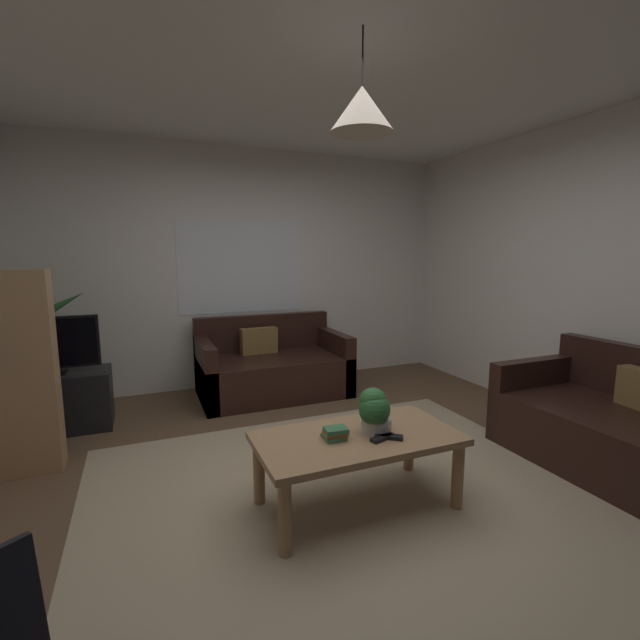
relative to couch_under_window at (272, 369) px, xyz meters
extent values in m
cube|color=brown|center=(-0.14, -1.96, -0.28)|extent=(4.83, 4.94, 0.02)
cube|color=tan|center=(-0.14, -2.16, -0.27)|extent=(3.14, 2.72, 0.01)
cube|color=silver|center=(-0.14, 0.54, 1.06)|extent=(4.95, 0.06, 2.66)
cube|color=silver|center=(2.31, -1.96, 1.06)|extent=(0.06, 4.94, 2.66)
cube|color=white|center=(-0.14, -1.96, 2.39)|extent=(4.83, 4.94, 0.02)
cube|color=white|center=(-0.18, 0.51, 1.08)|extent=(1.42, 0.01, 1.04)
cube|color=black|center=(0.00, -0.04, -0.06)|extent=(1.53, 0.90, 0.42)
cube|color=black|center=(0.00, 0.35, 0.35)|extent=(1.53, 0.12, 0.40)
cube|color=black|center=(-0.70, -0.04, 0.05)|extent=(0.12, 0.90, 0.64)
cube|color=black|center=(0.71, -0.04, 0.05)|extent=(0.12, 0.90, 0.64)
cube|color=brown|center=(-0.10, 0.17, 0.29)|extent=(0.41, 0.15, 0.28)
cube|color=black|center=(1.73, -2.50, -0.06)|extent=(0.90, 1.42, 0.42)
cube|color=black|center=(1.73, -1.85, 0.05)|extent=(0.90, 0.12, 0.64)
cube|color=#A87F56|center=(-0.13, -2.24, 0.15)|extent=(1.19, 0.62, 0.04)
cylinder|color=#A87F56|center=(-0.67, -2.49, -0.07)|extent=(0.07, 0.07, 0.41)
cylinder|color=#A87F56|center=(0.40, -2.49, -0.07)|extent=(0.07, 0.07, 0.41)
cylinder|color=#A87F56|center=(-0.67, -1.98, -0.07)|extent=(0.07, 0.07, 0.41)
cylinder|color=#A87F56|center=(0.40, -1.98, -0.07)|extent=(0.07, 0.07, 0.41)
cube|color=#387247|center=(-0.29, -2.23, 0.19)|extent=(0.12, 0.12, 0.02)
cube|color=#99663F|center=(-0.28, -2.23, 0.21)|extent=(0.14, 0.12, 0.03)
cube|color=#387247|center=(-0.28, -2.25, 0.23)|extent=(0.14, 0.11, 0.02)
cube|color=black|center=(0.01, -2.35, 0.18)|extent=(0.16, 0.14, 0.02)
cube|color=black|center=(-0.03, -2.35, 0.18)|extent=(0.17, 0.09, 0.02)
cylinder|color=beige|center=(-0.01, -2.23, 0.21)|extent=(0.18, 0.18, 0.08)
sphere|color=#2D6B33|center=(-0.03, -2.25, 0.32)|extent=(0.19, 0.19, 0.19)
sphere|color=#2D6B33|center=(-0.03, -2.22, 0.36)|extent=(0.17, 0.17, 0.17)
cube|color=black|center=(-2.00, -0.24, -0.02)|extent=(0.90, 0.44, 0.50)
cube|color=black|center=(-2.00, -0.26, 0.50)|extent=(0.78, 0.05, 0.44)
cube|color=black|center=(-2.00, -0.29, 0.50)|extent=(0.74, 0.00, 0.40)
cube|color=black|center=(-2.00, -0.26, 0.25)|extent=(0.24, 0.16, 0.04)
cylinder|color=beige|center=(-2.11, 0.18, -0.12)|extent=(0.32, 0.32, 0.30)
cylinder|color=brown|center=(-2.11, 0.18, 0.35)|extent=(0.05, 0.05, 0.65)
cone|color=#2D6B33|center=(-1.93, 0.18, 0.77)|extent=(0.42, 0.10, 0.29)
cone|color=#2D6B33|center=(-2.09, 0.35, 0.74)|extent=(0.14, 0.38, 0.24)
cone|color=#2D6B33|center=(-2.26, 0.33, 0.82)|extent=(0.36, 0.39, 0.42)
cone|color=#2D6B33|center=(-2.29, 0.05, 0.76)|extent=(0.39, 0.39, 0.32)
cone|color=#2D6B33|center=(-2.08, 0.00, 0.75)|extent=(0.15, 0.41, 0.27)
cylinder|color=black|center=(-0.13, -2.24, 2.24)|extent=(0.01, 0.01, 0.29)
cone|color=beige|center=(-0.13, -2.24, 1.98)|extent=(0.34, 0.34, 0.23)
camera|label=1|loc=(-1.27, -4.38, 1.23)|focal=24.38mm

